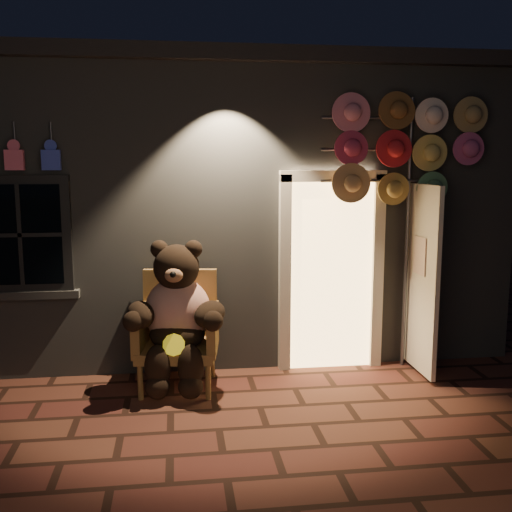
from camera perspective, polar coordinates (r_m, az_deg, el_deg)
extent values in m
plane|color=brown|center=(5.38, -3.54, -16.17)|extent=(60.00, 60.00, 0.00)
cube|color=slate|center=(8.89, -5.50, 4.90)|extent=(7.00, 5.00, 3.30)
cube|color=black|center=(8.93, -5.67, 16.04)|extent=(7.30, 5.30, 0.16)
cube|color=black|center=(6.55, -21.45, 1.93)|extent=(1.00, 0.10, 1.20)
cube|color=black|center=(6.52, -21.51, 1.89)|extent=(0.82, 0.06, 1.02)
cube|color=slate|center=(6.66, -21.14, -3.46)|extent=(1.10, 0.14, 0.08)
cube|color=#E6B267|center=(6.67, 7.09, -1.73)|extent=(0.92, 0.10, 2.10)
cube|color=beige|center=(6.52, 2.75, -1.92)|extent=(0.12, 0.12, 2.20)
cube|color=beige|center=(6.79, 11.43, -1.67)|extent=(0.12, 0.12, 2.20)
cube|color=beige|center=(6.52, 7.37, 7.56)|extent=(1.16, 0.12, 0.12)
cube|color=beige|center=(6.61, 15.50, -2.10)|extent=(0.05, 0.80, 2.00)
cube|color=#F0627C|center=(6.43, -22.01, 8.48)|extent=(0.18, 0.07, 0.20)
cylinder|color=#59595E|center=(6.50, -22.02, 10.69)|extent=(0.02, 0.02, 0.25)
cube|color=#3646BD|center=(6.36, -18.92, 8.65)|extent=(0.18, 0.07, 0.20)
cylinder|color=#59595E|center=(6.42, -18.94, 10.88)|extent=(0.02, 0.02, 0.25)
cube|color=brown|center=(6.18, -7.48, -8.82)|extent=(0.85, 0.80, 0.11)
cube|color=brown|center=(6.39, -7.20, -4.64)|extent=(0.77, 0.18, 0.77)
cube|color=brown|center=(6.15, -10.91, -6.87)|extent=(0.17, 0.66, 0.44)
cube|color=brown|center=(6.06, -4.13, -6.96)|extent=(0.17, 0.66, 0.44)
cylinder|color=brown|center=(6.02, -10.96, -11.73)|extent=(0.05, 0.05, 0.35)
cylinder|color=brown|center=(5.93, -4.58, -11.88)|extent=(0.05, 0.05, 0.35)
cylinder|color=brown|center=(6.58, -10.00, -9.85)|extent=(0.05, 0.05, 0.35)
cylinder|color=brown|center=(6.51, -4.20, -9.95)|extent=(0.05, 0.05, 0.35)
ellipsoid|color=#B93613|center=(6.11, -7.44, -5.29)|extent=(0.73, 0.62, 0.71)
ellipsoid|color=black|center=(6.09, -7.49, -7.37)|extent=(0.61, 0.54, 0.33)
sphere|color=black|center=(5.97, -7.59, -1.07)|extent=(0.51, 0.51, 0.46)
sphere|color=black|center=(5.99, -9.19, 0.66)|extent=(0.18, 0.18, 0.18)
sphere|color=black|center=(5.95, -5.98, 0.67)|extent=(0.18, 0.18, 0.18)
ellipsoid|color=#9B6946|center=(5.77, -7.83, -1.82)|extent=(0.19, 0.15, 0.14)
ellipsoid|color=black|center=(5.95, -10.93, -5.49)|extent=(0.36, 0.51, 0.26)
ellipsoid|color=black|center=(5.86, -4.42, -5.56)|extent=(0.44, 0.53, 0.26)
ellipsoid|color=black|center=(5.91, -9.34, -10.37)|extent=(0.26, 0.26, 0.44)
ellipsoid|color=black|center=(5.87, -6.23, -10.43)|extent=(0.26, 0.26, 0.44)
sphere|color=black|center=(5.91, -9.38, -12.19)|extent=(0.24, 0.24, 0.24)
sphere|color=black|center=(5.87, -6.26, -12.27)|extent=(0.24, 0.24, 0.24)
cylinder|color=yellow|center=(5.82, -7.84, -8.38)|extent=(0.23, 0.11, 0.21)
cylinder|color=#59595E|center=(6.77, 14.18, 1.88)|extent=(0.04, 0.04, 2.96)
cylinder|color=#59595E|center=(6.60, 11.97, 12.73)|extent=(1.31, 0.03, 0.03)
cylinder|color=#59595E|center=(6.59, 11.87, 9.88)|extent=(1.31, 0.03, 0.03)
cylinder|color=#59595E|center=(6.59, 11.78, 7.03)|extent=(1.31, 0.03, 0.03)
cylinder|color=pink|center=(6.44, 9.14, 13.40)|extent=(0.37, 0.11, 0.38)
cylinder|color=brown|center=(6.55, 12.99, 13.21)|extent=(0.37, 0.11, 0.38)
cylinder|color=#FEE2D1|center=(6.69, 16.69, 12.97)|extent=(0.37, 0.11, 0.38)
cylinder|color=tan|center=(6.93, 19.87, 12.67)|extent=(0.37, 0.11, 0.38)
cylinder|color=#C53557|center=(6.39, 9.13, 9.99)|extent=(0.37, 0.11, 0.38)
cylinder|color=red|center=(6.51, 12.96, 9.86)|extent=(0.37, 0.11, 0.38)
cylinder|color=#EACD64|center=(6.73, 16.33, 9.69)|extent=(0.37, 0.11, 0.38)
cylinder|color=#D85694|center=(6.89, 19.81, 9.50)|extent=(0.37, 0.11, 0.38)
cylinder|color=tan|center=(6.37, 9.12, 6.55)|extent=(0.37, 0.11, 0.38)
cylinder|color=#A6833E|center=(6.57, 12.66, 6.51)|extent=(0.37, 0.11, 0.38)
cylinder|color=#5B9363|center=(6.70, 16.29, 6.42)|extent=(0.37, 0.11, 0.38)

